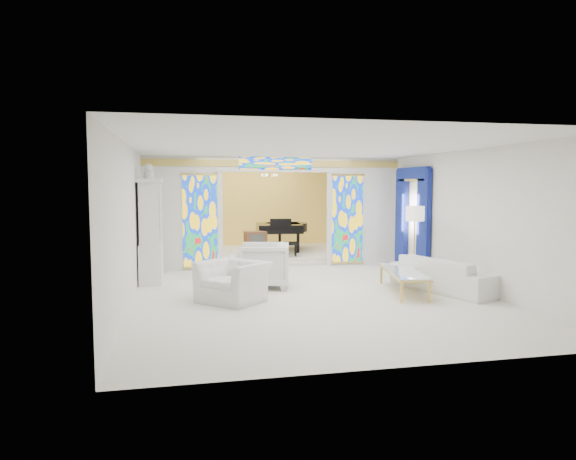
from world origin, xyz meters
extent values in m
plane|color=silver|center=(0.00, 0.00, 0.00)|extent=(12.00, 12.00, 0.00)
cube|color=white|center=(0.00, 0.00, 3.00)|extent=(7.00, 12.00, 0.02)
cube|color=silver|center=(0.00, 6.00, 1.50)|extent=(7.00, 0.02, 3.00)
cube|color=silver|center=(0.00, -6.00, 1.50)|extent=(7.00, 0.02, 3.00)
cube|color=silver|center=(-3.50, 0.00, 1.50)|extent=(0.02, 12.00, 3.00)
cube|color=silver|center=(3.50, 0.00, 1.50)|extent=(0.02, 12.00, 3.00)
cube|color=silver|center=(-2.50, 2.00, 1.50)|extent=(2.00, 0.18, 3.00)
cube|color=silver|center=(2.50, 2.00, 1.50)|extent=(2.00, 0.18, 3.00)
cube|color=silver|center=(0.00, 2.00, 2.80)|extent=(3.00, 0.18, 0.40)
cube|color=silver|center=(-1.50, 1.90, 1.30)|extent=(0.12, 0.06, 2.60)
cube|color=silver|center=(1.50, 1.90, 1.30)|extent=(0.12, 0.06, 2.60)
cube|color=silver|center=(0.00, 1.90, 2.65)|extent=(3.24, 0.06, 0.12)
cube|color=#E2CC55|center=(0.00, 1.90, 2.82)|extent=(7.00, 0.05, 0.18)
cube|color=gold|center=(-2.03, 1.89, 1.30)|extent=(0.90, 0.04, 2.40)
cube|color=gold|center=(2.03, 1.89, 1.30)|extent=(0.90, 0.04, 2.40)
cube|color=gold|center=(0.00, 1.89, 2.82)|extent=(2.00, 0.04, 0.34)
cube|color=silver|center=(0.00, 4.10, 0.09)|extent=(6.80, 3.80, 0.18)
cube|color=#F8D356|center=(0.00, 5.88, 1.50)|extent=(6.70, 0.10, 2.90)
cylinder|color=gold|center=(0.20, 4.00, 2.55)|extent=(0.48, 0.48, 0.30)
cube|color=navy|center=(3.40, 0.05, 1.35)|extent=(0.12, 0.55, 2.60)
cube|color=navy|center=(3.40, 1.35, 1.35)|extent=(0.12, 0.55, 2.60)
cube|color=navy|center=(3.40, 0.70, 2.55)|extent=(0.14, 1.70, 0.30)
cube|color=#EEDA54|center=(3.40, 0.70, 2.38)|extent=(0.12, 1.50, 0.06)
cube|color=silver|center=(-3.22, 0.60, 0.45)|extent=(0.50, 1.40, 0.90)
cube|color=silver|center=(-3.22, 0.60, 1.60)|extent=(0.44, 1.30, 1.40)
cube|color=white|center=(-2.99, 0.60, 1.60)|extent=(0.01, 1.20, 1.30)
cube|color=silver|center=(-3.22, 0.60, 2.34)|extent=(0.56, 1.46, 0.08)
cylinder|color=silver|center=(-3.22, 0.25, 2.46)|extent=(0.22, 0.22, 0.16)
sphere|color=silver|center=(-3.22, 0.25, 2.62)|extent=(0.20, 0.20, 0.20)
imported|color=white|center=(-1.58, -1.94, 0.39)|extent=(1.57, 1.58, 0.77)
imported|color=white|center=(-0.77, -0.70, 0.49)|extent=(1.28, 1.26, 0.98)
imported|color=white|center=(2.95, -1.89, 0.36)|extent=(1.68, 2.61, 0.71)
cylinder|color=silver|center=(-1.52, -1.09, 0.64)|extent=(0.64, 0.64, 0.04)
cylinder|color=silver|center=(-1.52, -1.09, 0.32)|extent=(0.11, 0.11, 0.62)
cylinder|color=silver|center=(-1.52, -1.09, 0.02)|extent=(0.43, 0.43, 0.03)
imported|color=white|center=(-1.52, -1.09, 0.76)|extent=(0.22, 0.22, 0.19)
cube|color=white|center=(1.99, -1.86, 0.44)|extent=(0.99, 2.12, 0.04)
cube|color=gold|center=(1.99, -1.86, 0.42)|extent=(1.03, 2.16, 0.03)
cube|color=gold|center=(1.55, -2.76, 0.21)|extent=(0.05, 0.05, 0.42)
cube|color=gold|center=(2.07, -2.86, 0.21)|extent=(0.05, 0.05, 0.42)
cube|color=gold|center=(1.92, -0.85, 0.21)|extent=(0.05, 0.05, 0.42)
cube|color=gold|center=(2.44, -0.95, 0.21)|extent=(0.05, 0.05, 0.42)
cylinder|color=gold|center=(2.80, -0.70, 0.02)|extent=(0.36, 0.36, 0.03)
cylinder|color=gold|center=(2.80, -0.70, 0.80)|extent=(0.04, 0.04, 1.60)
cylinder|color=white|center=(2.80, -0.70, 1.58)|extent=(0.52, 0.52, 0.34)
cube|color=black|center=(0.52, 4.13, 0.90)|extent=(1.48, 1.57, 0.26)
cylinder|color=black|center=(0.82, 4.44, 0.90)|extent=(1.46, 1.46, 0.26)
cube|color=black|center=(0.45, 3.29, 0.86)|extent=(1.29, 0.39, 0.09)
cube|color=silver|center=(0.44, 3.21, 0.88)|extent=(1.18, 0.19, 0.03)
cube|color=black|center=(0.47, 3.62, 1.10)|extent=(0.66, 0.08, 0.24)
cube|color=black|center=(0.40, 2.73, 0.56)|extent=(0.87, 0.40, 0.08)
cylinder|color=black|center=(-0.05, 3.52, 0.47)|extent=(0.10, 0.10, 0.58)
cylinder|color=black|center=(0.98, 3.43, 0.47)|extent=(0.10, 0.10, 0.58)
cylinder|color=black|center=(0.66, 4.69, 0.47)|extent=(0.10, 0.10, 0.58)
cube|color=brown|center=(-0.39, 3.08, 0.64)|extent=(0.65, 0.48, 0.49)
cube|color=#393F3C|center=(-0.37, 2.87, 0.67)|extent=(0.40, 0.06, 0.32)
cone|color=brown|center=(-0.61, 2.91, 0.29)|extent=(0.04, 0.04, 0.22)
cone|color=brown|center=(-0.14, 2.96, 0.29)|extent=(0.04, 0.04, 0.22)
cone|color=brown|center=(-0.64, 3.20, 0.29)|extent=(0.04, 0.04, 0.22)
cone|color=brown|center=(-0.17, 3.25, 0.29)|extent=(0.04, 0.04, 0.22)
camera|label=1|loc=(-2.59, -11.71, 2.24)|focal=32.00mm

